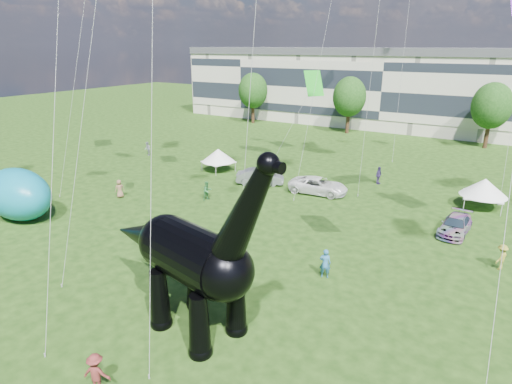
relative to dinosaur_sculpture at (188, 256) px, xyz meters
The scene contains 14 objects.
ground 4.11m from the dinosaur_sculpture, 46.85° to the right, with size 220.00×220.00×0.00m, color #16330C.
terrace_row 61.48m from the dinosaur_sculpture, 96.63° to the left, with size 78.00×11.00×12.00m, color beige.
tree_far_left 59.66m from the dinosaur_sculpture, 119.21° to the left, with size 5.20×5.20×9.44m.
tree_mid_left 53.25m from the dinosaur_sculpture, 102.03° to the left, with size 5.20×5.20×9.44m.
tree_mid_right 52.84m from the dinosaur_sculpture, 80.28° to the left, with size 5.20×5.20×9.44m.
dinosaur_sculpture is the anchor object (origin of this frame).
car_silver 22.91m from the dinosaur_sculpture, 111.63° to the left, with size 1.77×4.40×1.50m, color #AEAFB3.
car_grey 23.74m from the dinosaur_sculpture, 112.76° to the left, with size 1.68×4.81×1.59m, color gray.
car_white 22.58m from the dinosaur_sculpture, 97.37° to the left, with size 2.58×5.59×1.55m, color white.
car_dark 21.71m from the dinosaur_sculpture, 63.06° to the left, with size 1.86×4.58×1.33m, color #595960.
gazebo_near 28.33m from the dinosaur_sculpture, 67.36° to the left, with size 4.34×4.34×2.70m.
gazebo_left 28.18m from the dinosaur_sculpture, 123.78° to the left, with size 4.60×4.60×2.56m.
inflatable_teal 21.38m from the dinosaur_sculpture, behind, with size 6.74×4.21×4.21m, color #0C7995.
visitors 14.79m from the dinosaur_sculpture, 93.59° to the left, with size 54.83×43.11×1.90m.
Camera 1 is at (11.67, -13.04, 13.54)m, focal length 30.00 mm.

